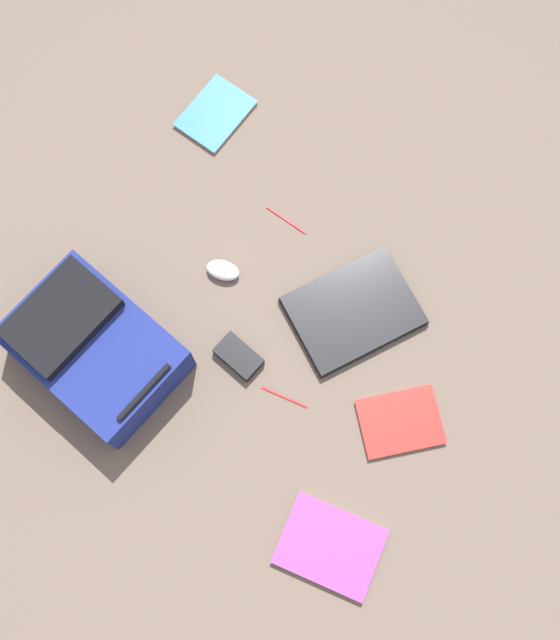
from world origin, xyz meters
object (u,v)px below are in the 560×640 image
book_blue (216,114)px  backpack (93,347)px  laptop (353,311)px  power_brick (239,356)px  pen_black (286,220)px  computer_mouse (223,270)px  book_red (400,422)px  pen_blue (284,397)px  book_comic (330,546)px

book_blue → backpack: bearing=-174.1°
backpack → laptop: backpack is taller
backpack → power_brick: (0.18, -0.35, -0.07)m
pen_black → computer_mouse: bearing=160.0°
backpack → book_blue: 0.83m
book_blue → computer_mouse: 0.52m
book_red → pen_black: 0.68m
book_red → pen_black: bearing=55.8°
laptop → pen_blue: (-0.31, 0.06, -0.01)m
computer_mouse → pen_black: bearing=-31.0°
power_brick → pen_blue: size_ratio=0.92×
laptop → pen_blue: bearing=169.6°
backpack → pen_blue: 0.55m
pen_black → pen_blue: (-0.47, -0.25, -0.00)m
laptop → computer_mouse: (-0.07, 0.39, 0.01)m
laptop → pen_black: bearing=62.3°
laptop → power_brick: bearing=140.6°
power_brick → backpack: bearing=116.8°
backpack → book_comic: (-0.16, -0.82, -0.08)m
backpack → book_red: backpack is taller
power_brick → pen_black: power_brick is taller
backpack → pen_blue: backpack is taller
backpack → book_blue: (0.82, 0.09, -0.08)m
power_brick → pen_black: 0.44m
computer_mouse → pen_blue: size_ratio=0.70×
laptop → pen_black: 0.35m
pen_blue → laptop: bearing=-10.4°
book_blue → computer_mouse: computer_mouse is taller
laptop → pen_black: laptop is taller
computer_mouse → book_red: bearing=-114.1°
book_blue → book_red: (-0.59, -0.92, 0.00)m
backpack → computer_mouse: size_ratio=5.08×
backpack → power_brick: 0.40m
book_blue → laptop: bearing=-119.0°
computer_mouse → pen_black: size_ratio=0.69×
book_blue → pen_black: size_ratio=1.70×
backpack → book_red: (0.23, -0.84, -0.08)m
book_blue → computer_mouse: size_ratio=2.47×
computer_mouse → pen_black: computer_mouse is taller
power_brick → pen_blue: 0.17m
pen_black → pen_blue: 0.54m
computer_mouse → power_brick: bearing=-151.9°
book_red → pen_black: book_red is taller
backpack → book_comic: size_ratio=1.79×
book_red → power_brick: bearing=96.0°
book_red → computer_mouse: (0.15, 0.65, 0.01)m
computer_mouse → pen_black: 0.25m
computer_mouse → pen_blue: computer_mouse is taller
book_comic → book_blue: size_ratio=1.15×
book_comic → computer_mouse: size_ratio=2.83×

